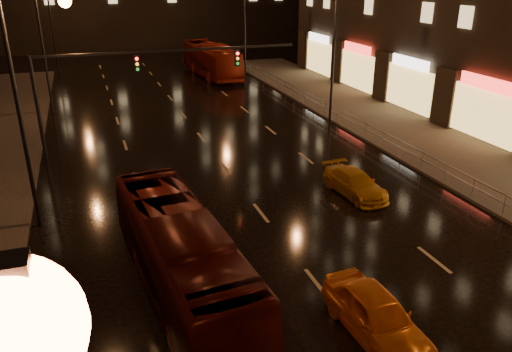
# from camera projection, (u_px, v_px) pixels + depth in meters

# --- Properties ---
(ground) EXTENTS (140.00, 140.00, 0.00)m
(ground) POSITION_uv_depth(u_px,v_px,m) (208.00, 146.00, 31.80)
(ground) COLOR black
(ground) RESTS_ON ground
(sidewalk_right) EXTENTS (7.00, 70.00, 0.15)m
(sidewalk_right) POSITION_uv_depth(u_px,v_px,m) (435.00, 147.00, 31.48)
(sidewalk_right) COLOR #38332D
(sidewalk_right) RESTS_ON ground
(traffic_signal) EXTENTS (15.31, 0.32, 6.20)m
(traffic_signal) POSITION_uv_depth(u_px,v_px,m) (119.00, 77.00, 28.47)
(traffic_signal) COLOR black
(traffic_signal) RESTS_ON ground
(railing_right) EXTENTS (0.05, 56.00, 1.00)m
(railing_right) POSITION_uv_depth(u_px,v_px,m) (366.00, 126.00, 32.79)
(railing_right) COLOR #99999E
(railing_right) RESTS_ON sidewalk_right
(bus_red) EXTENTS (3.42, 10.75, 2.94)m
(bus_red) POSITION_uv_depth(u_px,v_px,m) (181.00, 255.00, 16.86)
(bus_red) COLOR #4C0F0A
(bus_red) RESTS_ON ground
(bus_curb) EXTENTS (3.62, 12.23, 3.36)m
(bus_curb) POSITION_uv_depth(u_px,v_px,m) (211.00, 60.00, 52.70)
(bus_curb) COLOR maroon
(bus_curb) RESTS_ON ground
(taxi_near) EXTENTS (1.93, 4.38, 1.47)m
(taxi_near) POSITION_uv_depth(u_px,v_px,m) (376.00, 315.00, 15.07)
(taxi_near) COLOR orange
(taxi_near) RESTS_ON ground
(taxi_far) EXTENTS (2.05, 4.25, 1.19)m
(taxi_far) POSITION_uv_depth(u_px,v_px,m) (355.00, 183.00, 24.77)
(taxi_far) COLOR orange
(taxi_far) RESTS_ON ground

